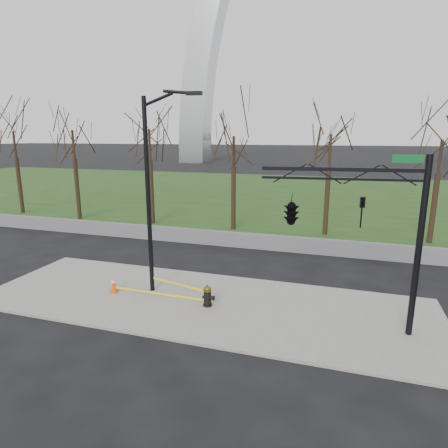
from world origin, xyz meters
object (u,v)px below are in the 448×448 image
(fire_hydrant, at_px, (208,296))
(street_light, at_px, (153,183))
(traffic_signal_mast, at_px, (315,211))
(traffic_cone, at_px, (114,285))

(fire_hydrant, relative_size, street_light, 0.11)
(fire_hydrant, height_order, traffic_signal_mast, traffic_signal_mast)
(fire_hydrant, relative_size, traffic_cone, 1.34)
(traffic_signal_mast, bearing_deg, street_light, 164.81)
(street_light, relative_size, traffic_signal_mast, 1.37)
(traffic_cone, bearing_deg, fire_hydrant, -1.21)
(fire_hydrant, bearing_deg, street_light, 169.84)
(street_light, bearing_deg, traffic_signal_mast, -14.78)
(fire_hydrant, distance_m, street_light, 4.97)
(traffic_cone, height_order, street_light, street_light)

